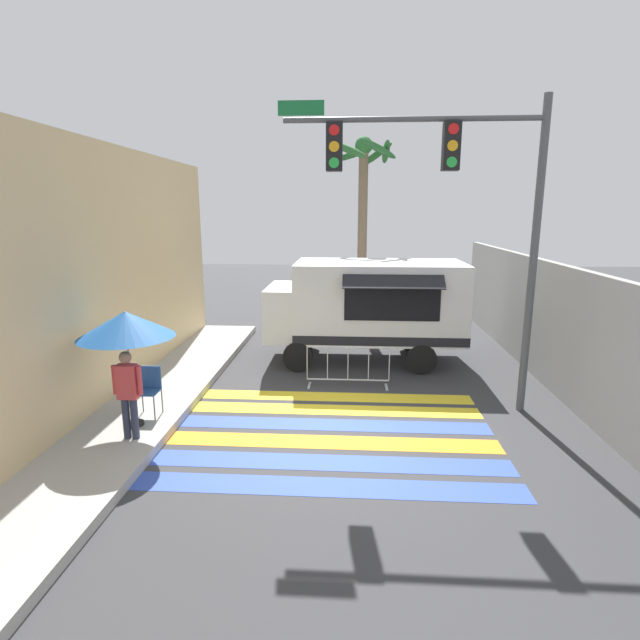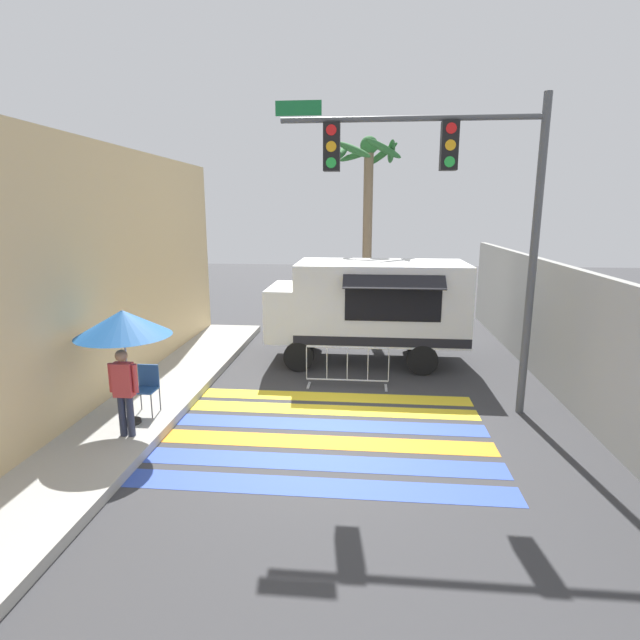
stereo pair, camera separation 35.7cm
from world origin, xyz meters
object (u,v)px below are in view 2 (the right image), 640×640
object	(u,v)px
traffic_signal_pole	(451,190)
barricade_front	(347,367)
palm_tree	(368,193)
food_truck	(366,303)
patio_umbrella	(123,324)
folding_chair	(147,384)
vendor_person	(124,388)

from	to	relation	value
traffic_signal_pole	barricade_front	world-z (taller)	traffic_signal_pole
traffic_signal_pole	palm_tree	xyz separation A→B (m)	(-1.62, 7.49, 0.20)
food_truck	patio_umbrella	bearing A→B (deg)	-131.05
food_truck	palm_tree	bearing A→B (deg)	90.10
folding_chair	vendor_person	distance (m)	1.14
patio_umbrella	vendor_person	size ratio (longest dim) A/B	1.37
traffic_signal_pole	palm_tree	world-z (taller)	palm_tree
vendor_person	palm_tree	xyz separation A→B (m)	(4.22, 9.70, 3.66)
patio_umbrella	barricade_front	size ratio (longest dim) A/B	1.11
traffic_signal_pole	palm_tree	distance (m)	7.67
traffic_signal_pole	vendor_person	bearing A→B (deg)	-159.30
barricade_front	patio_umbrella	bearing A→B (deg)	-144.67
vendor_person	barricade_front	xyz separation A→B (m)	(3.82, 3.38, -0.59)
vendor_person	barricade_front	size ratio (longest dim) A/B	0.81
traffic_signal_pole	folding_chair	xyz separation A→B (m)	(-5.93, -1.12, -3.78)
traffic_signal_pole	vendor_person	size ratio (longest dim) A/B	3.92
patio_umbrella	barricade_front	bearing A→B (deg)	35.33
barricade_front	food_truck	bearing A→B (deg)	79.72
patio_umbrella	palm_tree	size ratio (longest dim) A/B	0.33
food_truck	traffic_signal_pole	size ratio (longest dim) A/B	0.85
palm_tree	traffic_signal_pole	bearing A→B (deg)	-77.79
patio_umbrella	vendor_person	bearing A→B (deg)	-70.31
food_truck	palm_tree	distance (m)	5.14
traffic_signal_pole	patio_umbrella	distance (m)	6.71
patio_umbrella	vendor_person	distance (m)	1.18
vendor_person	palm_tree	size ratio (longest dim) A/B	0.24
food_truck	patio_umbrella	distance (m)	6.74
vendor_person	food_truck	bearing A→B (deg)	41.55
traffic_signal_pole	folding_chair	world-z (taller)	traffic_signal_pole
food_truck	palm_tree	size ratio (longest dim) A/B	0.81
food_truck	patio_umbrella	world-z (taller)	food_truck
vendor_person	patio_umbrella	bearing A→B (deg)	98.26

